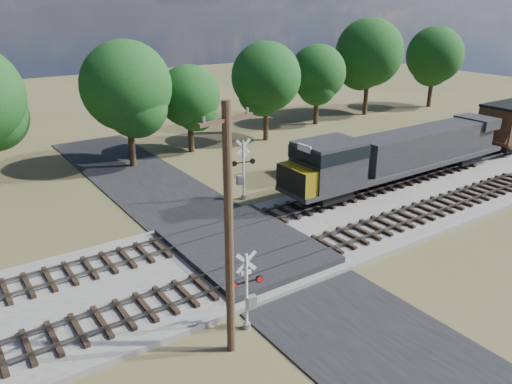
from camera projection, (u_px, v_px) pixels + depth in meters
ground at (249, 256)px, 27.98m from camera, size 160.00×160.00×0.00m
ballast_bed at (368, 211)px, 33.59m from camera, size 140.00×10.00×0.30m
road at (249, 255)px, 27.96m from camera, size 7.00×60.00×0.08m
crossing_panel at (244, 247)px, 28.25m from camera, size 7.00×9.00×0.62m
track_near at (315, 248)px, 27.94m from camera, size 140.00×2.60×0.33m
track_far at (264, 218)px, 31.79m from camera, size 140.00×2.60×0.33m
crossing_signal_near at (248, 297)px, 21.23m from camera, size 1.51×0.37×3.76m
crossing_signal_far at (242, 175)px, 35.27m from camera, size 1.80×0.43×4.48m
utility_pole at (229, 229)px, 18.50m from camera, size 2.47×0.67×10.24m
equipment_shed at (325, 160)px, 40.30m from camera, size 4.51×4.51×2.65m
treeline at (168, 79)px, 44.38m from camera, size 83.03×11.49×11.88m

